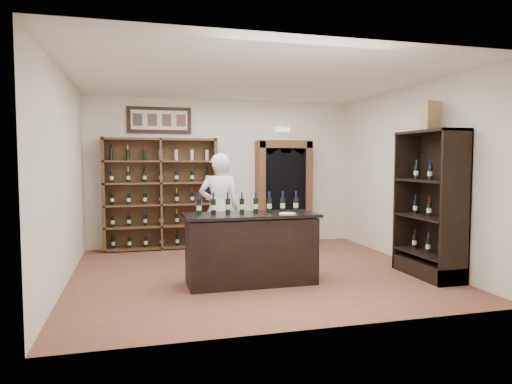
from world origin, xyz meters
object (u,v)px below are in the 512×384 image
Objects in this scene: tasting_counter at (251,249)px; wine_shelf at (161,194)px; side_cabinet at (431,227)px; shopkeeper at (219,209)px; counter_bottle_0 at (199,207)px; wine_crate at (431,116)px.

wine_shelf is at bearing 110.56° from tasting_counter.
side_cabinet reaches higher than shopkeeper.
wine_shelf is 1.17× the size of tasting_counter.
side_cabinet reaches higher than counter_bottle_0.
wine_crate is (2.93, -1.60, 1.49)m from shopkeeper.
wine_shelf reaches higher than shopkeeper.
shopkeeper is 3.65m from wine_crate.
shopkeeper is at bearing 150.39° from side_cabinet.
wine_shelf is at bearing -49.98° from shopkeeper.
counter_bottle_0 is at bearing 172.85° from side_cabinet.
tasting_counter is 1.45m from shopkeeper.
wine_shelf is at bearing 121.20° from wine_crate.
wine_crate reaches higher than counter_bottle_0.
counter_bottle_0 is 1.35m from shopkeeper.
wine_crate is (2.72, -0.23, 1.93)m from tasting_counter.
wine_shelf is 1.18× the size of shopkeeper.
wine_shelf is at bearing 97.73° from counter_bottle_0.
shopkeeper is (-0.21, 1.37, 0.44)m from tasting_counter.
counter_bottle_0 is at bearing 77.84° from shopkeeper.
wine_shelf is 1.00× the size of side_cabinet.
tasting_counter is (1.10, -2.93, -0.61)m from wine_shelf.
tasting_counter is at bearing 109.01° from shopkeeper.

